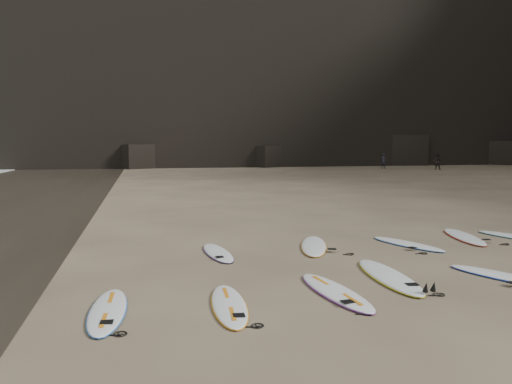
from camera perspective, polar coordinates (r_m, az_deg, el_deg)
ground at (r=10.63m, az=17.27°, el=-9.16°), size 240.00×240.00×0.00m
surfboard_0 at (r=8.36m, az=-3.11°, el=-12.70°), size 0.70×2.28×0.08m
surfboard_1 at (r=9.14m, az=9.06°, el=-11.13°), size 0.83×2.53×0.09m
surfboard_2 at (r=10.34m, az=14.92°, el=-9.23°), size 0.89×2.81×0.10m
surfboard_3 at (r=11.17m, az=26.41°, el=-8.57°), size 1.43×2.27×0.08m
surfboard_5 at (r=12.13m, az=-4.40°, el=-6.89°), size 0.70×2.24×0.08m
surfboard_6 at (r=12.95m, az=6.61°, el=-6.08°), size 1.41×2.62×0.09m
surfboard_7 at (r=13.69m, az=16.93°, el=-5.67°), size 1.30×2.35×0.08m
surfboard_8 at (r=15.24m, az=22.68°, el=-4.70°), size 1.23×2.66×0.09m
surfboard_11 at (r=8.42m, az=-16.59°, el=-12.80°), size 0.65×2.32×0.08m
person_a at (r=52.84m, az=14.35°, el=3.45°), size 0.70×0.66×1.60m
person_b at (r=52.96m, az=19.98°, el=3.30°), size 0.99×0.94×1.62m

